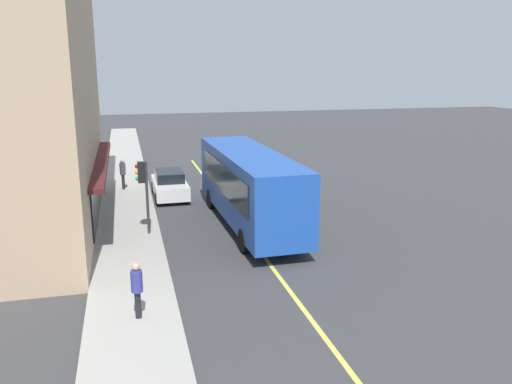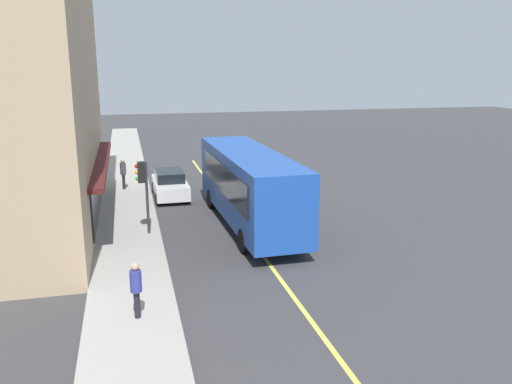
{
  "view_description": "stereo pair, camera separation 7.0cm",
  "coord_description": "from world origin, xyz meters",
  "px_view_note": "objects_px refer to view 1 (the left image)",
  "views": [
    {
      "loc": [
        -22.84,
        5.07,
        7.37
      ],
      "look_at": [
        0.11,
        -0.73,
        1.6
      ],
      "focal_mm": 36.66,
      "sensor_mm": 36.0,
      "label": 1
    },
    {
      "loc": [
        -22.85,
        5.0,
        7.37
      ],
      "look_at": [
        0.11,
        -0.73,
        1.6
      ],
      "focal_mm": 36.66,
      "sensor_mm": 36.0,
      "label": 2
    }
  ],
  "objects_px": {
    "traffic_light": "(143,181)",
    "car_white": "(170,185)",
    "pedestrian_waiting": "(123,171)",
    "bus": "(249,184)",
    "pedestrian_at_corner": "(137,285)"
  },
  "relations": [
    {
      "from": "bus",
      "to": "car_white",
      "type": "bearing_deg",
      "value": 26.3
    },
    {
      "from": "traffic_light",
      "to": "car_white",
      "type": "bearing_deg",
      "value": -13.79
    },
    {
      "from": "bus",
      "to": "traffic_light",
      "type": "bearing_deg",
      "value": 96.51
    },
    {
      "from": "pedestrian_at_corner",
      "to": "pedestrian_waiting",
      "type": "height_order",
      "value": "pedestrian_waiting"
    },
    {
      "from": "bus",
      "to": "traffic_light",
      "type": "height_order",
      "value": "bus"
    },
    {
      "from": "bus",
      "to": "pedestrian_at_corner",
      "type": "bearing_deg",
      "value": 147.87
    },
    {
      "from": "traffic_light",
      "to": "pedestrian_waiting",
      "type": "bearing_deg",
      "value": 5.59
    },
    {
      "from": "traffic_light",
      "to": "car_white",
      "type": "xyz_separation_m",
      "value": [
        6.88,
        -1.69,
        -1.79
      ]
    },
    {
      "from": "bus",
      "to": "pedestrian_waiting",
      "type": "distance_m",
      "value": 10.15
    },
    {
      "from": "car_white",
      "to": "pedestrian_waiting",
      "type": "height_order",
      "value": "pedestrian_waiting"
    },
    {
      "from": "bus",
      "to": "traffic_light",
      "type": "distance_m",
      "value": 4.88
    },
    {
      "from": "traffic_light",
      "to": "pedestrian_at_corner",
      "type": "bearing_deg",
      "value": 176.08
    },
    {
      "from": "traffic_light",
      "to": "pedestrian_at_corner",
      "type": "relative_size",
      "value": 1.88
    },
    {
      "from": "bus",
      "to": "car_white",
      "type": "height_order",
      "value": "bus"
    },
    {
      "from": "traffic_light",
      "to": "pedestrian_waiting",
      "type": "xyz_separation_m",
      "value": [
        8.92,
        0.87,
        -1.27
      ]
    }
  ]
}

